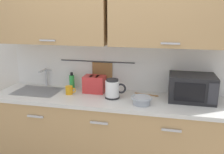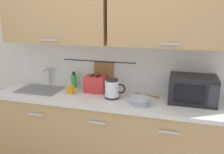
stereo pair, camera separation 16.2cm
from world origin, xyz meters
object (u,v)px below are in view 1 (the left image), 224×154
Objects in this scene: mug_near_sink at (69,90)px; toaster at (94,84)px; dish_soap_bottle at (72,81)px; mixing_bowl at (141,100)px; electric_kettle at (113,89)px; microwave at (192,88)px; wooden_spoon at (150,95)px.

mug_near_sink is 0.47× the size of toaster.
dish_soap_bottle reaches higher than mixing_bowl.
mug_near_sink is (-0.50, 0.01, -0.05)m from electric_kettle.
microwave is 1.67× the size of wooden_spoon.
electric_kettle is 1.06× the size of mixing_bowl.
dish_soap_bottle is at bearing 104.52° from mug_near_sink.
toaster reaches higher than mug_near_sink.
wooden_spoon is (0.38, 0.17, -0.10)m from electric_kettle.
mug_near_sink reaches higher than wooden_spoon.
dish_soap_bottle is at bearing 165.21° from toaster.
electric_kettle is at bearing -1.15° from mug_near_sink.
toaster is at bearing 149.21° from electric_kettle.
dish_soap_bottle is at bearing 175.34° from microwave.
toaster is at bearing 154.80° from mixing_bowl.
mixing_bowl reaches higher than wooden_spoon.
microwave reaches higher than electric_kettle.
electric_kettle is 0.29m from toaster.
microwave is 2.35× the size of dish_soap_bottle.
electric_kettle reaches higher than dish_soap_bottle.
microwave reaches higher than dish_soap_bottle.
dish_soap_bottle is 0.77× the size of toaster.
mixing_bowl is at bearing -154.25° from microwave.
microwave reaches higher than mug_near_sink.
mixing_bowl is 0.63m from toaster.
microwave is at bearing 8.29° from electric_kettle.
mixing_bowl is (0.88, -0.35, -0.04)m from dish_soap_bottle.
microwave is at bearing -1.62° from toaster.
toaster is 0.93× the size of wooden_spoon.
toaster is at bearing 28.71° from mug_near_sink.
mixing_bowl is (0.32, -0.12, -0.06)m from electric_kettle.
toaster reaches higher than wooden_spoon.
wooden_spoon is (0.06, 0.28, -0.04)m from mixing_bowl.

